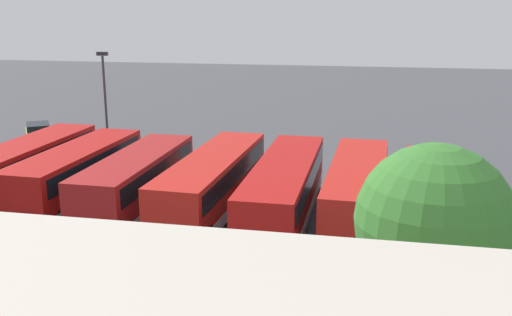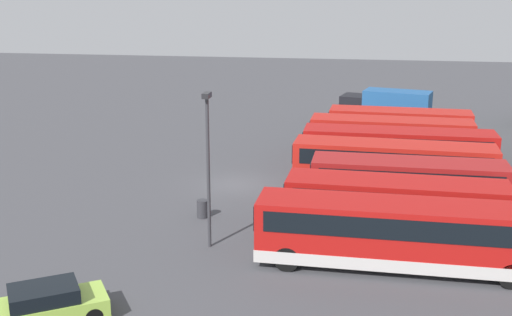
# 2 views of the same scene
# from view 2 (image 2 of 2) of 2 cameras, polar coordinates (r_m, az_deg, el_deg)

# --- Properties ---
(ground_plane) EXTENTS (140.00, 140.00, 0.00)m
(ground_plane) POSITION_cam_2_polar(r_m,az_deg,el_deg) (39.25, -1.66, -2.39)
(ground_plane) COLOR #47474C
(bus_single_deck_near_end) EXTENTS (3.05, 10.40, 2.95)m
(bus_single_deck_near_end) POSITION_cam_2_polar(r_m,az_deg,el_deg) (48.56, 12.66, 2.66)
(bus_single_deck_near_end) COLOR red
(bus_single_deck_near_end) RESTS_ON ground
(bus_single_deck_second) EXTENTS (2.93, 11.11, 2.95)m
(bus_single_deck_second) POSITION_cam_2_polar(r_m,az_deg,el_deg) (45.16, 11.93, 1.77)
(bus_single_deck_second) COLOR red
(bus_single_deck_second) RESTS_ON ground
(bus_single_deck_third) EXTENTS (2.69, 12.06, 2.95)m
(bus_single_deck_third) POSITION_cam_2_polar(r_m,az_deg,el_deg) (41.84, 12.54, 0.67)
(bus_single_deck_third) COLOR #B71411
(bus_single_deck_third) RESTS_ON ground
(bus_single_deck_fourth) EXTENTS (3.08, 11.75, 2.95)m
(bus_single_deck_fourth) POSITION_cam_2_polar(r_m,az_deg,el_deg) (38.29, 12.14, -0.65)
(bus_single_deck_fourth) COLOR red
(bus_single_deck_fourth) RESTS_ON ground
(bus_single_deck_fifth) EXTENTS (2.73, 10.19, 2.95)m
(bus_single_deck_fifth) POSITION_cam_2_polar(r_m,az_deg,el_deg) (34.73, 13.38, -2.38)
(bus_single_deck_fifth) COLOR #A51919
(bus_single_deck_fifth) RESTS_ON ground
(bus_single_deck_sixth) EXTENTS (2.89, 10.53, 2.95)m
(bus_single_deck_sixth) POSITION_cam_2_polar(r_m,az_deg,el_deg) (31.23, 12.34, -4.31)
(bus_single_deck_sixth) COLOR #B71411
(bus_single_deck_sixth) RESTS_ON ground
(bus_single_deck_seventh) EXTENTS (2.81, 12.07, 2.95)m
(bus_single_deck_seventh) POSITION_cam_2_polar(r_m,az_deg,el_deg) (28.10, 12.43, -6.54)
(bus_single_deck_seventh) COLOR #B71411
(bus_single_deck_seventh) RESTS_ON ground
(box_truck_blue) EXTENTS (4.21, 7.88, 3.20)m
(box_truck_blue) POSITION_cam_2_polar(r_m,az_deg,el_deg) (55.92, 11.62, 4.44)
(box_truck_blue) COLOR #235999
(box_truck_blue) RESTS_ON ground
(car_hatchback_silver) EXTENTS (3.69, 4.32, 1.43)m
(car_hatchback_silver) POSITION_cam_2_polar(r_m,az_deg,el_deg) (24.83, -18.02, -12.33)
(car_hatchback_silver) COLOR #A5D14C
(car_hatchback_silver) RESTS_ON ground
(lamp_post_tall) EXTENTS (0.70, 0.30, 7.29)m
(lamp_post_tall) POSITION_cam_2_polar(r_m,az_deg,el_deg) (28.91, -4.31, 0.01)
(lamp_post_tall) COLOR #38383D
(lamp_post_tall) RESTS_ON ground
(waste_bin_yellow) EXTENTS (0.60, 0.60, 0.95)m
(waste_bin_yellow) POSITION_cam_2_polar(r_m,az_deg,el_deg) (33.79, -4.79, -4.54)
(waste_bin_yellow) COLOR #333338
(waste_bin_yellow) RESTS_ON ground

